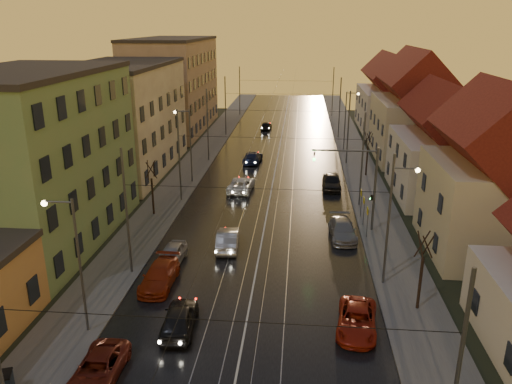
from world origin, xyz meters
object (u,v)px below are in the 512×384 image
(parked_left_3, at_px, (172,255))
(parked_right_1, at_px, (342,230))
(street_lamp_3, at_px, (348,115))
(driving_car_4, at_px, (266,126))
(street_lamp_1, at_px, (394,211))
(parked_right_0, at_px, (357,320))
(parked_right_2, at_px, (332,182))
(traffic_light_mast, at_px, (363,179))
(driving_car_0, at_px, (179,318))
(parked_left_2, at_px, (160,276))
(street_lamp_2, at_px, (188,139))
(parked_left_1, at_px, (98,369))
(driving_car_2, at_px, (241,185))
(driving_car_3, at_px, (253,157))
(street_lamp_0, at_px, (73,253))
(driving_car_1, at_px, (228,239))

(parked_left_3, xyz_separation_m, parked_right_1, (12.65, 5.67, 0.03))
(street_lamp_3, distance_m, driving_car_4, 18.10)
(street_lamp_1, bearing_deg, parked_right_0, -113.48)
(driving_car_4, distance_m, parked_right_2, 31.21)
(traffic_light_mast, xyz_separation_m, driving_car_0, (-11.69, -15.33, -3.84))
(driving_car_0, distance_m, parked_left_2, 5.51)
(street_lamp_2, bearing_deg, street_lamp_3, 41.31)
(street_lamp_3, bearing_deg, driving_car_0, -106.46)
(parked_right_0, bearing_deg, parked_left_1, -150.31)
(parked_left_1, bearing_deg, driving_car_2, 82.60)
(driving_car_2, distance_m, driving_car_3, 11.21)
(traffic_light_mast, bearing_deg, street_lamp_1, -82.09)
(street_lamp_0, relative_size, driving_car_3, 1.63)
(street_lamp_0, distance_m, driving_car_3, 37.48)
(street_lamp_2, xyz_separation_m, driving_car_0, (5.41, -27.33, -4.13))
(street_lamp_2, distance_m, driving_car_4, 30.05)
(driving_car_3, bearing_deg, parked_right_2, 138.39)
(street_lamp_3, bearing_deg, traffic_light_mast, -92.27)
(driving_car_3, height_order, driving_car_4, driving_car_3)
(driving_car_1, bearing_deg, parked_right_2, -123.93)
(traffic_light_mast, bearing_deg, parked_left_2, -143.72)
(street_lamp_2, xyz_separation_m, traffic_light_mast, (17.10, -12.00, -0.29))
(driving_car_3, bearing_deg, street_lamp_2, 59.46)
(parked_right_2, bearing_deg, parked_left_2, -119.92)
(traffic_light_mast, relative_size, parked_left_3, 1.80)
(parked_left_3, height_order, parked_right_2, parked_right_2)
(street_lamp_0, distance_m, parked_left_1, 6.21)
(street_lamp_3, distance_m, parked_right_0, 42.75)
(street_lamp_0, bearing_deg, parked_right_1, 42.93)
(street_lamp_3, height_order, parked_right_0, street_lamp_3)
(street_lamp_0, bearing_deg, parked_left_2, 62.49)
(driving_car_3, height_order, parked_left_2, driving_car_3)
(parked_left_1, bearing_deg, driving_car_0, 55.97)
(street_lamp_2, xyz_separation_m, parked_left_2, (2.90, -22.42, -4.19))
(driving_car_1, relative_size, driving_car_4, 1.15)
(driving_car_4, xyz_separation_m, parked_right_0, (9.01, -55.50, -0.02))
(parked_right_2, bearing_deg, parked_right_1, -89.02)
(street_lamp_0, relative_size, driving_car_2, 1.59)
(parked_left_2, bearing_deg, driving_car_0, -62.73)
(street_lamp_2, distance_m, parked_left_2, 22.99)
(traffic_light_mast, height_order, parked_right_2, traffic_light_mast)
(traffic_light_mast, relative_size, driving_car_4, 1.84)
(parked_left_3, distance_m, parked_right_2, 22.17)
(street_lamp_3, distance_m, parked_right_1, 29.94)
(street_lamp_3, bearing_deg, driving_car_2, -123.50)
(street_lamp_1, distance_m, driving_car_1, 12.90)
(driving_car_4, relative_size, parked_left_1, 0.87)
(street_lamp_1, relative_size, parked_right_1, 1.64)
(street_lamp_2, height_order, driving_car_3, street_lamp_2)
(driving_car_0, distance_m, parked_right_1, 17.13)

